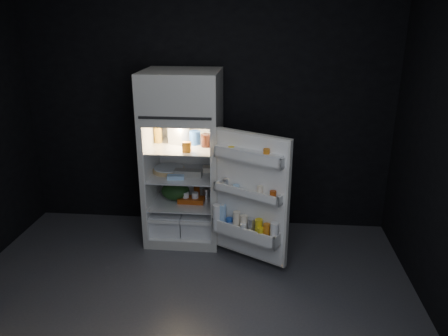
# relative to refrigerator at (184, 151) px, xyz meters

# --- Properties ---
(floor) EXTENTS (4.00, 3.40, 0.00)m
(floor) POSITION_rel_refrigerator_xyz_m (0.19, -1.32, -0.96)
(floor) COLOR #47474C
(floor) RESTS_ON ground
(wall_back) EXTENTS (4.00, 0.00, 2.70)m
(wall_back) POSITION_rel_refrigerator_xyz_m (0.19, 0.38, 0.39)
(wall_back) COLOR black
(wall_back) RESTS_ON ground
(wall_front) EXTENTS (4.00, 0.00, 2.70)m
(wall_front) POSITION_rel_refrigerator_xyz_m (0.19, -3.02, 0.39)
(wall_front) COLOR black
(wall_front) RESTS_ON ground
(refrigerator) EXTENTS (0.76, 0.71, 1.78)m
(refrigerator) POSITION_rel_refrigerator_xyz_m (0.00, 0.00, 0.00)
(refrigerator) COLOR silver
(refrigerator) RESTS_ON ground
(fridge_door) EXTENTS (0.72, 0.52, 1.22)m
(fridge_door) POSITION_rel_refrigerator_xyz_m (0.71, -0.56, -0.28)
(fridge_door) COLOR silver
(fridge_door) RESTS_ON ground
(milk_jug) EXTENTS (0.21, 0.21, 0.24)m
(milk_jug) POSITION_rel_refrigerator_xyz_m (-0.06, 0.05, 0.19)
(milk_jug) COLOR white
(milk_jug) RESTS_ON refrigerator
(mayo_jar) EXTENTS (0.15, 0.15, 0.14)m
(mayo_jar) POSITION_rel_refrigerator_xyz_m (0.12, 0.03, 0.14)
(mayo_jar) COLOR #1E48A3
(mayo_jar) RESTS_ON refrigerator
(jam_jar) EXTENTS (0.12, 0.12, 0.13)m
(jam_jar) POSITION_rel_refrigerator_xyz_m (0.24, -0.05, 0.14)
(jam_jar) COLOR black
(jam_jar) RESTS_ON refrigerator
(amber_bottle) EXTENTS (0.09, 0.09, 0.22)m
(amber_bottle) POSITION_rel_refrigerator_xyz_m (-0.28, 0.06, 0.18)
(amber_bottle) COLOR gold
(amber_bottle) RESTS_ON refrigerator
(small_carton) EXTENTS (0.08, 0.06, 0.10)m
(small_carton) POSITION_rel_refrigerator_xyz_m (0.08, -0.24, 0.12)
(small_carton) COLOR orange
(small_carton) RESTS_ON refrigerator
(egg_carton) EXTENTS (0.29, 0.11, 0.07)m
(egg_carton) POSITION_rel_refrigerator_xyz_m (0.06, -0.12, -0.19)
(egg_carton) COLOR gray
(egg_carton) RESTS_ON refrigerator
(pie) EXTENTS (0.41, 0.41, 0.04)m
(pie) POSITION_rel_refrigerator_xyz_m (-0.16, -0.00, -0.21)
(pie) COLOR tan
(pie) RESTS_ON refrigerator
(flat_package) EXTENTS (0.18, 0.10, 0.04)m
(flat_package) POSITION_rel_refrigerator_xyz_m (-0.05, -0.20, -0.21)
(flat_package) COLOR #9CC7F1
(flat_package) RESTS_ON refrigerator
(wrapped_pkg) EXTENTS (0.14, 0.12, 0.05)m
(wrapped_pkg) POSITION_rel_refrigerator_xyz_m (0.25, 0.06, -0.20)
(wrapped_pkg) COLOR #F5E6C8
(wrapped_pkg) RESTS_ON refrigerator
(produce_bag) EXTENTS (0.37, 0.34, 0.20)m
(produce_bag) POSITION_rel_refrigerator_xyz_m (-0.09, -0.03, -0.43)
(produce_bag) COLOR #193815
(produce_bag) RESTS_ON refrigerator
(yogurt_tray) EXTENTS (0.27, 0.15, 0.05)m
(yogurt_tray) POSITION_rel_refrigerator_xyz_m (0.08, -0.09, -0.50)
(yogurt_tray) COLOR #A6400E
(yogurt_tray) RESTS_ON refrigerator
(small_can_red) EXTENTS (0.09, 0.09, 0.09)m
(small_can_red) POSITION_rel_refrigerator_xyz_m (0.11, 0.11, -0.48)
(small_can_red) COLOR #A6400E
(small_can_red) RESTS_ON refrigerator
(small_can_silver) EXTENTS (0.09, 0.09, 0.09)m
(small_can_silver) POSITION_rel_refrigerator_xyz_m (0.22, 0.07, -0.48)
(small_can_silver) COLOR silver
(small_can_silver) RESTS_ON refrigerator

